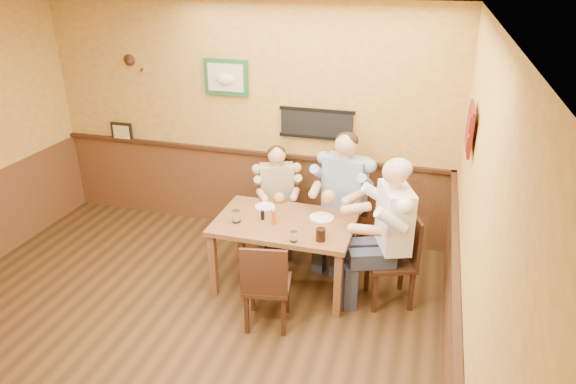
# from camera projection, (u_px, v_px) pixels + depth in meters

# --- Properties ---
(room) EXTENTS (5.02, 5.03, 2.81)m
(room) POSITION_uv_depth(u_px,v_px,m) (154.00, 168.00, 3.97)
(room) COLOR #35210F
(room) RESTS_ON ground
(dining_table) EXTENTS (1.40, 0.90, 0.75)m
(dining_table) POSITION_uv_depth(u_px,v_px,m) (285.00, 229.00, 5.24)
(dining_table) COLOR brown
(dining_table) RESTS_ON ground
(chair_back_left) EXTENTS (0.48, 0.48, 0.79)m
(chair_back_left) POSITION_uv_depth(u_px,v_px,m) (277.00, 215.00, 6.11)
(chair_back_left) COLOR #3C2113
(chair_back_left) RESTS_ON ground
(chair_back_right) EXTENTS (0.52, 0.52, 0.95)m
(chair_back_right) POSITION_uv_depth(u_px,v_px,m) (343.00, 220.00, 5.83)
(chair_back_right) COLOR #3C2113
(chair_back_right) RESTS_ON ground
(chair_right_end) EXTENTS (0.57, 0.57, 0.96)m
(chair_right_end) POSITION_uv_depth(u_px,v_px,m) (391.00, 259.00, 5.04)
(chair_right_end) COLOR #3C2113
(chair_right_end) RESTS_ON ground
(chair_near_side) EXTENTS (0.49, 0.49, 0.91)m
(chair_near_side) POSITION_uv_depth(u_px,v_px,m) (267.00, 282.00, 4.73)
(chair_near_side) COLOR #3C2113
(chair_near_side) RESTS_ON ground
(diner_tan_shirt) EXTENTS (0.68, 0.68, 1.14)m
(diner_tan_shirt) POSITION_uv_depth(u_px,v_px,m) (277.00, 202.00, 6.04)
(diner_tan_shirt) COLOR #C4B187
(diner_tan_shirt) RESTS_ON ground
(diner_blue_polo) EXTENTS (0.74, 0.74, 1.35)m
(diner_blue_polo) POSITION_uv_depth(u_px,v_px,m) (344.00, 203.00, 5.74)
(diner_blue_polo) COLOR #849BC6
(diner_blue_polo) RESTS_ON ground
(diner_white_elder) EXTENTS (0.81, 0.81, 1.38)m
(diner_white_elder) POSITION_uv_depth(u_px,v_px,m) (392.00, 241.00, 4.95)
(diner_white_elder) COLOR white
(diner_white_elder) RESTS_ON ground
(water_glass_left) EXTENTS (0.11, 0.11, 0.13)m
(water_glass_left) POSITION_uv_depth(u_px,v_px,m) (236.00, 216.00, 5.15)
(water_glass_left) COLOR white
(water_glass_left) RESTS_ON dining_table
(water_glass_mid) EXTENTS (0.08, 0.08, 0.10)m
(water_glass_mid) POSITION_uv_depth(u_px,v_px,m) (294.00, 237.00, 4.80)
(water_glass_mid) COLOR white
(water_glass_mid) RESTS_ON dining_table
(cola_tumbler) EXTENTS (0.10, 0.10, 0.12)m
(cola_tumbler) POSITION_uv_depth(u_px,v_px,m) (321.00, 235.00, 4.81)
(cola_tumbler) COLOR black
(cola_tumbler) RESTS_ON dining_table
(hot_sauce_bottle) EXTENTS (0.05, 0.05, 0.16)m
(hot_sauce_bottle) POSITION_uv_depth(u_px,v_px,m) (274.00, 217.00, 5.11)
(hot_sauce_bottle) COLOR #C93E15
(hot_sauce_bottle) RESTS_ON dining_table
(salt_shaker) EXTENTS (0.03, 0.03, 0.08)m
(salt_shaker) POSITION_uv_depth(u_px,v_px,m) (274.00, 218.00, 5.16)
(salt_shaker) COLOR white
(salt_shaker) RESTS_ON dining_table
(pepper_shaker) EXTENTS (0.05, 0.05, 0.10)m
(pepper_shaker) POSITION_uv_depth(u_px,v_px,m) (263.00, 215.00, 5.21)
(pepper_shaker) COLOR black
(pepper_shaker) RESTS_ON dining_table
(plate_far_left) EXTENTS (0.26, 0.26, 0.01)m
(plate_far_left) POSITION_uv_depth(u_px,v_px,m) (265.00, 207.00, 5.49)
(plate_far_left) COLOR white
(plate_far_left) RESTS_ON dining_table
(plate_far_right) EXTENTS (0.32, 0.32, 0.02)m
(plate_far_right) POSITION_uv_depth(u_px,v_px,m) (322.00, 218.00, 5.25)
(plate_far_right) COLOR silver
(plate_far_right) RESTS_ON dining_table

